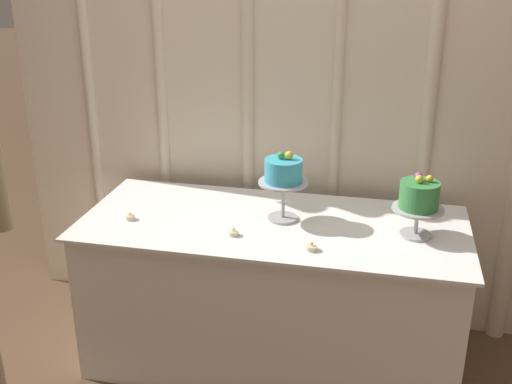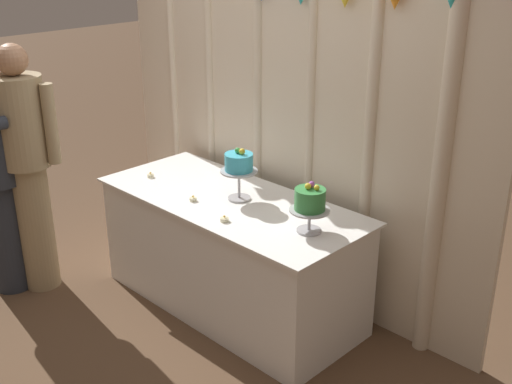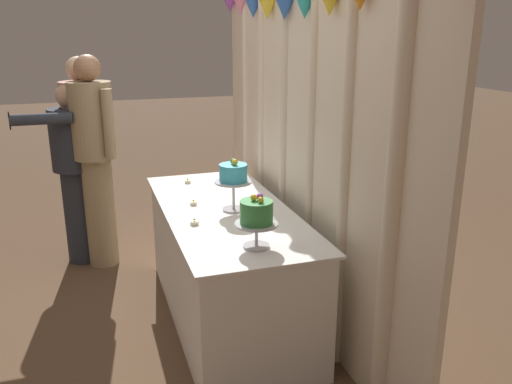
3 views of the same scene
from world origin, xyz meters
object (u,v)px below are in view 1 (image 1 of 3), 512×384
at_px(cake_table, 272,293).
at_px(cake_display_nearleft, 283,175).
at_px(cake_display_nearright, 419,198).
at_px(tealight_near_right, 311,248).
at_px(tealight_near_left, 234,233).
at_px(tealight_far_left, 130,217).

height_order(cake_table, cake_display_nearleft, cake_display_nearleft).
height_order(cake_display_nearright, tealight_near_right, cake_display_nearright).
distance_m(cake_display_nearleft, tealight_near_left, 0.36).
distance_m(cake_table, tealight_near_right, 0.51).
xyz_separation_m(cake_table, tealight_near_left, (-0.14, -0.18, 0.39)).
bearing_deg(tealight_near_left, cake_table, 51.50).
bearing_deg(tealight_near_right, cake_display_nearright, 29.04).
relative_size(tealight_far_left, tealight_near_right, 0.89).
relative_size(cake_display_nearright, tealight_near_right, 5.67).
bearing_deg(tealight_far_left, tealight_near_left, -6.79).
bearing_deg(tealight_near_left, tealight_far_left, 173.21).
bearing_deg(cake_display_nearleft, cake_table, -134.49).
relative_size(cake_table, cake_display_nearright, 6.17).
bearing_deg(cake_display_nearright, tealight_far_left, -175.15).
xyz_separation_m(cake_display_nearleft, cake_display_nearright, (0.61, -0.05, -0.04)).
bearing_deg(cake_table, tealight_near_right, -49.06).
xyz_separation_m(cake_table, tealight_far_left, (-0.66, -0.12, 0.39)).
distance_m(tealight_near_left, tealight_near_right, 0.37).
distance_m(cake_display_nearright, tealight_near_right, 0.52).
distance_m(cake_display_nearleft, tealight_far_left, 0.75).
relative_size(cake_display_nearright, tealight_near_left, 6.32).
bearing_deg(cake_display_nearright, cake_table, 179.36).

